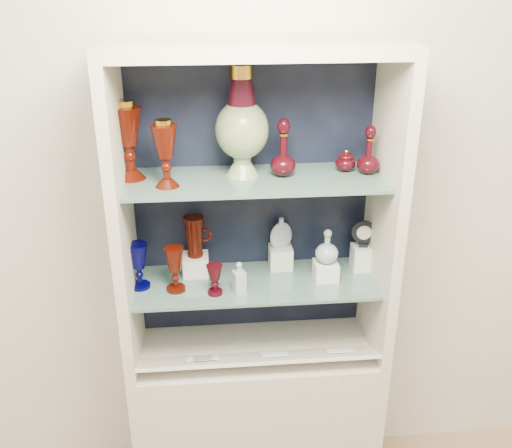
{
  "coord_description": "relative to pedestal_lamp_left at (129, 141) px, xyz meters",
  "views": [
    {
      "loc": [
        -0.18,
        -0.37,
        2.15
      ],
      "look_at": [
        0.0,
        1.53,
        1.3
      ],
      "focal_mm": 40.0,
      "sensor_mm": 36.0,
      "label": 1
    }
  ],
  "objects": [
    {
      "name": "wall_back",
      "position": [
        0.44,
        0.16,
        -0.21
      ],
      "size": [
        3.5,
        0.02,
        2.8
      ],
      "primitive_type": "cube",
      "color": "beige",
      "rests_on": "ground"
    },
    {
      "name": "cabinet_base",
      "position": [
        0.44,
        -0.06,
        -1.23
      ],
      "size": [
        1.0,
        0.4,
        0.75
      ],
      "primitive_type": "cube",
      "color": "beige",
      "rests_on": "ground"
    },
    {
      "name": "cabinet_back_panel",
      "position": [
        0.44,
        0.13,
        -0.28
      ],
      "size": [
        0.98,
        0.02,
        1.15
      ],
      "primitive_type": "cube",
      "color": "black",
      "rests_on": "cabinet_base"
    },
    {
      "name": "cabinet_side_left",
      "position": [
        -0.04,
        -0.06,
        -0.28
      ],
      "size": [
        0.04,
        0.4,
        1.15
      ],
      "primitive_type": "cube",
      "color": "beige",
      "rests_on": "cabinet_base"
    },
    {
      "name": "cabinet_side_right",
      "position": [
        0.92,
        -0.06,
        -0.28
      ],
      "size": [
        0.04,
        0.4,
        1.15
      ],
      "primitive_type": "cube",
      "color": "beige",
      "rests_on": "cabinet_base"
    },
    {
      "name": "cabinet_top_cap",
      "position": [
        0.44,
        -0.06,
        0.31
      ],
      "size": [
        1.0,
        0.4,
        0.04
      ],
      "primitive_type": "cube",
      "color": "beige",
      "rests_on": "cabinet_side_left"
    },
    {
      "name": "shelf_lower",
      "position": [
        0.44,
        -0.04,
        -0.57
      ],
      "size": [
        0.92,
        0.34,
        0.01
      ],
      "primitive_type": "cube",
      "color": "slate",
      "rests_on": "cabinet_side_left"
    },
    {
      "name": "shelf_upper",
      "position": [
        0.44,
        -0.04,
        -0.15
      ],
      "size": [
        0.92,
        0.34,
        0.01
      ],
      "primitive_type": "cube",
      "color": "slate",
      "rests_on": "cabinet_side_left"
    },
    {
      "name": "label_ledge",
      "position": [
        0.44,
        -0.17,
        -0.83
      ],
      "size": [
        0.92,
        0.17,
        0.09
      ],
      "primitive_type": "cube",
      "rotation": [
        -0.44,
        0.0,
        0.0
      ],
      "color": "beige",
      "rests_on": "cabinet_base"
    },
    {
      "name": "label_card_0",
      "position": [
        0.21,
        -0.17,
        -0.81
      ],
      "size": [
        0.1,
        0.06,
        0.03
      ],
      "primitive_type": "cube",
      "rotation": [
        -0.44,
        0.0,
        0.0
      ],
      "color": "white",
      "rests_on": "label_ledge"
    },
    {
      "name": "label_card_1",
      "position": [
        0.76,
        -0.17,
        -0.81
      ],
      "size": [
        0.1,
        0.06,
        0.03
      ],
      "primitive_type": "cube",
      "rotation": [
        -0.44,
        0.0,
        0.0
      ],
      "color": "white",
      "rests_on": "label_ledge"
    },
    {
      "name": "label_card_2",
      "position": [
        0.5,
        -0.17,
        -0.81
      ],
      "size": [
        0.1,
        0.06,
        0.03
      ],
      "primitive_type": "cube",
      "rotation": [
        -0.44,
        0.0,
        0.0
      ],
      "color": "white",
      "rests_on": "label_ledge"
    },
    {
      "name": "label_card_3",
      "position": [
        0.24,
        -0.17,
        -0.81
      ],
      "size": [
        0.1,
        0.06,
        0.03
      ],
      "primitive_type": "cube",
      "rotation": [
        -0.44,
        0.0,
        0.0
      ],
      "color": "white",
      "rests_on": "label_ledge"
    },
    {
      "name": "pedestal_lamp_left",
      "position": [
        0.0,
        0.0,
        0.0
      ],
      "size": [
        0.14,
        0.14,
        0.28
      ],
      "primitive_type": null,
      "rotation": [
        0.0,
        0.0,
        -0.41
      ],
      "color": "#410D04",
      "rests_on": "shelf_upper"
    },
    {
      "name": "pedestal_lamp_right",
      "position": [
        0.13,
        -0.09,
        -0.02
      ],
      "size": [
        0.12,
        0.12,
        0.23
      ],
      "primitive_type": null,
      "rotation": [
        0.0,
        0.0,
        0.43
      ],
      "color": "#410D04",
      "rests_on": "shelf_upper"
    },
    {
      "name": "enamel_urn",
      "position": [
        0.4,
        0.0,
        0.06
      ],
      "size": [
        0.24,
        0.24,
        0.39
      ],
      "primitive_type": null,
      "rotation": [
        0.0,
        0.0,
        -0.29
      ],
      "color": "#084A13",
      "rests_on": "shelf_upper"
    },
    {
      "name": "ruby_decanter_a",
      "position": [
        0.54,
        -0.02,
        -0.02
      ],
      "size": [
        0.11,
        0.11,
        0.24
      ],
      "primitive_type": null,
      "rotation": [
        0.0,
        0.0,
        -0.23
      ],
      "color": "#3D060E",
      "rests_on": "shelf_upper"
    },
    {
      "name": "ruby_decanter_b",
      "position": [
        0.85,
        -0.02,
        -0.04
      ],
      "size": [
        0.11,
        0.11,
        0.19
      ],
      "primitive_type": null,
      "rotation": [
        0.0,
        0.0,
        -0.37
      ],
      "color": "#3D060E",
      "rests_on": "shelf_upper"
    },
    {
      "name": "lidded_bowl",
      "position": [
        0.78,
        0.02,
        -0.1
      ],
      "size": [
        0.09,
        0.09,
        0.09
      ],
      "primitive_type": null,
      "rotation": [
        0.0,
        0.0,
        -0.15
      ],
      "color": "#3D060E",
      "rests_on": "shelf_upper"
    },
    {
      "name": "cobalt_goblet",
      "position": [
        0.0,
        -0.04,
        -0.47
      ],
      "size": [
        0.08,
        0.08,
        0.18
      ],
      "primitive_type": null,
      "rotation": [
        0.0,
        0.0,
        -0.06
      ],
      "color": "#020138",
      "rests_on": "shelf_lower"
    },
    {
      "name": "ruby_goblet_tall",
      "position": [
        0.14,
        -0.08,
        -0.47
      ],
      "size": [
        0.09,
        0.09,
        0.18
      ],
      "primitive_type": null,
      "rotation": [
        0.0,
        0.0,
        -0.37
      ],
      "color": "#410D04",
      "rests_on": "shelf_lower"
    },
    {
      "name": "ruby_goblet_small",
      "position": [
        0.28,
        -0.12,
        -0.5
      ],
      "size": [
        0.06,
        0.06,
        0.12
      ],
      "primitive_type": null,
      "rotation": [
        0.0,
        0.0,
        0.02
      ],
      "color": "#3D060E",
      "rests_on": "shelf_lower"
    },
    {
      "name": "riser_ruby_pitcher",
      "position": [
        0.21,
        0.04,
        -0.52
      ],
      "size": [
        0.1,
        0.1,
        0.08
      ],
      "primitive_type": "cube",
      "color": "silver",
      "rests_on": "shelf_lower"
    },
    {
      "name": "ruby_pitcher",
      "position": [
        0.21,
        0.04,
        -0.4
      ],
      "size": [
        0.13,
        0.09,
        0.16
      ],
      "primitive_type": null,
      "rotation": [
        0.0,
        0.0,
        -0.13
      ],
      "color": "#410D04",
      "rests_on": "riser_ruby_pitcher"
    },
    {
      "name": "clear_square_bottle",
      "position": [
        0.37,
        -0.12,
        -0.5
      ],
      "size": [
        0.05,
        0.05,
        0.12
      ],
      "primitive_type": null,
      "rotation": [
        0.0,
        0.0,
        0.31
      ],
      "color": "#93A5AC",
      "rests_on": "shelf_lower"
    },
    {
      "name": "riser_flat_flask",
      "position": [
        0.55,
        0.07,
        -0.51
      ],
      "size": [
        0.09,
        0.09,
        0.09
      ],
      "primitive_type": "cube",
      "color": "silver",
      "rests_on": "shelf_lower"
    },
    {
      "name": "flat_flask",
      "position": [
        0.55,
        0.07,
        -0.4
      ],
      "size": [
        0.1,
        0.06,
        0.13
      ],
      "primitive_type": null,
      "rotation": [
        0.0,
        0.0,
        0.27
      ],
      "color": "#A8B5BC",
      "rests_on": "riser_flat_flask"
    },
    {
      "name": "riser_clear_round_decanter",
      "position": [
        0.71,
        -0.04,
        -0.52
      ],
      "size": [
        0.09,
        0.09,
        0.07
      ],
      "primitive_type": "cube",
      "color": "silver",
      "rests_on": "shelf_lower"
    },
    {
      "name": "clear_round_decanter",
      "position": [
        0.71,
        -0.04,
        -0.42
      ],
      "size": [
        0.12,
        0.12,
        0.13
      ],
      "primitive_type": null,
      "rotation": [
        0.0,
        0.0,
        -0.43
      ],
      "color": "#93A5AC",
      "rests_on": "riser_clear_round_decanter"
    },
    {
      "name": "riser_cameo_medallion",
      "position": [
        0.87,
        0.02,
        -0.51
      ],
      "size": [
        0.08,
        0.08,
        0.1
      ],
      "primitive_type": "cube",
      "color": "silver",
      "rests_on": "shelf_lower"
    },
    {
      "name": "cameo_medallion",
      "position": [
        0.87,
        0.02,
        -0.4
      ],
      "size": [
        0.1,
        0.05,
        0.11
      ],
      "primitive_type": null,
      "rotation": [
        0.0,
        0.0,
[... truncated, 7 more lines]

